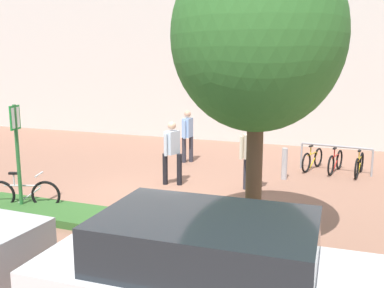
{
  "coord_description": "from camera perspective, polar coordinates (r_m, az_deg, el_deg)",
  "views": [
    {
      "loc": [
        4.61,
        -9.19,
        3.2
      ],
      "look_at": [
        0.58,
        1.2,
        1.12
      ],
      "focal_mm": 40.06,
      "sensor_mm": 36.0,
      "label": 1
    }
  ],
  "objects": [
    {
      "name": "ground_plane",
      "position": [
        10.77,
        -5.23,
        -6.78
      ],
      "size": [
        60.0,
        60.0,
        0.0
      ],
      "primitive_type": "plane",
      "color": "#936651"
    },
    {
      "name": "building_facade",
      "position": [
        18.42,
        6.86,
        16.09
      ],
      "size": [
        28.0,
        1.2,
        10.0
      ],
      "primitive_type": "cube",
      "color": "silver",
      "rests_on": "ground"
    },
    {
      "name": "planter_strip",
      "position": [
        8.91,
        -10.27,
        -10.12
      ],
      "size": [
        7.0,
        1.1,
        0.16
      ],
      "primitive_type": "cube",
      "color": "#336028",
      "rests_on": "ground"
    },
    {
      "name": "tree_sidewalk",
      "position": [
        7.22,
        8.74,
        13.86
      ],
      "size": [
        2.84,
        2.84,
        5.21
      ],
      "color": "brown",
      "rests_on": "ground"
    },
    {
      "name": "parking_sign_post",
      "position": [
        9.95,
        -22.29,
        0.2
      ],
      "size": [
        0.1,
        0.36,
        2.37
      ],
      "color": "#2D7238",
      "rests_on": "ground"
    },
    {
      "name": "bike_at_sign",
      "position": [
        10.33,
        -21.54,
        -6.24
      ],
      "size": [
        1.6,
        0.64,
        0.86
      ],
      "color": "black",
      "rests_on": "ground"
    },
    {
      "name": "bike_rack_cluster",
      "position": [
        13.54,
        18.54,
        -2.17
      ],
      "size": [
        2.09,
        1.76,
        0.83
      ],
      "color": "#99999E",
      "rests_on": "ground"
    },
    {
      "name": "bollard_steel",
      "position": [
        12.32,
        12.21,
        -2.59
      ],
      "size": [
        0.16,
        0.16,
        0.9
      ],
      "primitive_type": "cylinder",
      "color": "#ADADB2",
      "rests_on": "ground"
    },
    {
      "name": "person_casual_tan",
      "position": [
        14.07,
        -0.6,
        1.48
      ],
      "size": [
        0.32,
        0.61,
        1.72
      ],
      "color": "#2D2D38",
      "rests_on": "ground"
    },
    {
      "name": "person_shirt_white",
      "position": [
        10.95,
        7.89,
        -1.23
      ],
      "size": [
        0.56,
        0.39,
        1.72
      ],
      "color": "#2D2D38",
      "rests_on": "ground"
    },
    {
      "name": "person_shirt_blue",
      "position": [
        11.42,
        -2.67,
        -0.66
      ],
      "size": [
        0.52,
        0.59,
        1.72
      ],
      "color": "black",
      "rests_on": "ground"
    },
    {
      "name": "car_white_hatch",
      "position": [
        5.11,
        3.59,
        -18.07
      ],
      "size": [
        4.37,
        2.16,
        1.54
      ],
      "color": "silver",
      "rests_on": "ground"
    }
  ]
}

